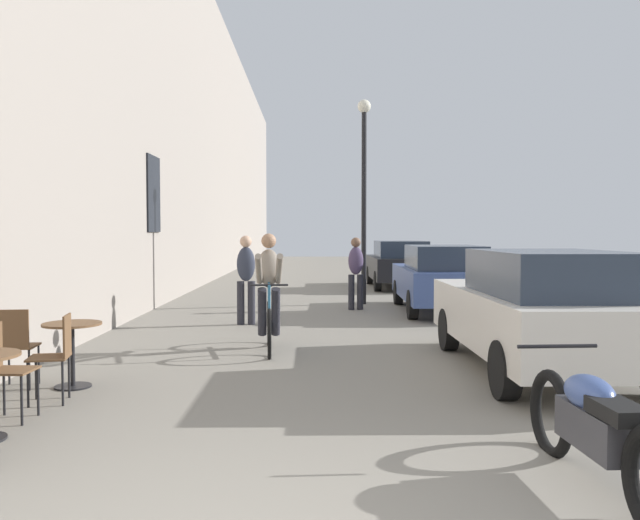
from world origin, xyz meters
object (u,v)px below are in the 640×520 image
Objects in this scene: cafe_chair_near_toward_wall at (4,364)px; parked_car_second at (441,277)px; pedestrian_near at (246,275)px; parked_motorcycle at (597,429)px; cafe_chair_mid_toward_wall at (57,352)px; pedestrian_mid at (356,269)px; cafe_table_mid at (72,341)px; parked_car_third at (399,263)px; cyclist_on_bicycle at (269,295)px; parked_car_nearest at (540,309)px; street_lamp at (364,175)px; cafe_chair_mid_toward_street at (16,342)px.

parked_car_second is at bearing 55.15° from cafe_chair_near_toward_wall.
pedestrian_near reaches higher than parked_motorcycle.
cafe_chair_mid_toward_wall is 8.67m from pedestrian_mid.
cafe_chair_mid_toward_wall reaches higher than cafe_table_mid.
parked_car_second reaches higher than cafe_chair_near_toward_wall.
cafe_table_mid is 0.45× the size of pedestrian_mid.
parked_car_third is 1.93× the size of parked_motorcycle.
cafe_chair_near_toward_wall is 1.24× the size of cafe_table_mid.
cafe_chair_mid_toward_wall is at bearing -123.59° from cyclist_on_bicycle.
pedestrian_near is 5.84m from parked_car_nearest.
parked_motorcycle is (-0.89, -9.73, -0.35)m from parked_car_second.
cyclist_on_bicycle is 5.83m from parked_motorcycle.
parked_car_third is (3.35, 10.70, -0.05)m from cyclist_on_bicycle.
pedestrian_near is (1.59, 6.19, 0.42)m from cafe_chair_near_toward_wall.
parked_car_second reaches higher than parked_motorcycle.
parked_car_second is (5.39, 7.45, 0.24)m from cafe_chair_mid_toward_wall.
pedestrian_near is (-0.60, 2.61, 0.13)m from cyclist_on_bicycle.
parked_car_nearest is at bearing -78.73° from street_lamp.
cafe_chair_near_toward_wall is at bearing -160.79° from parked_car_nearest.
pedestrian_mid is at bearing -106.80° from parked_car_third.
parked_motorcycle is at bearing -103.76° from parked_car_nearest.
cafe_table_mid is at bearing -114.97° from street_lamp.
parked_motorcycle is (4.73, -1.65, -0.11)m from cafe_chair_near_toward_wall.
parked_car_second is (1.55, -1.60, -2.36)m from street_lamp.
cafe_chair_mid_toward_wall is at bearing 153.07° from parked_motorcycle.
parked_car_nearest is 6.12m from parked_car_second.
cyclist_on_bicycle is (2.03, 2.31, 0.29)m from cafe_table_mid.
cafe_table_mid is 8.13m from pedestrian_mid.
parked_car_second is (4.04, 1.89, -0.19)m from pedestrian_near.
pedestrian_near is at bearing 102.96° from cyclist_on_bicycle.
parked_car_third is at bearing 72.32° from street_lamp.
pedestrian_mid is (3.57, 7.89, 0.39)m from cafe_chair_mid_toward_wall.
cafe_table_mid is at bearing -172.82° from parked_car_nearest.
cafe_chair_near_toward_wall is 1.00× the size of cafe_chair_mid_toward_street.
pedestrian_near is at bearing -116.03° from parked_car_third.
pedestrian_mid is at bearing 46.54° from pedestrian_near.
pedestrian_mid is 0.39× the size of parked_car_second.
cafe_chair_mid_toward_wall reaches higher than parked_motorcycle.
pedestrian_near reaches higher than parked_car_nearest.
pedestrian_mid reaches higher than parked_car_nearest.
cyclist_on_bicycle reaches higher than pedestrian_near.
parked_car_second reaches higher than cafe_chair_mid_toward_street.
pedestrian_mid is at bearing 166.24° from parked_car_second.
cafe_table_mid is 0.81× the size of cafe_chair_mid_toward_street.
street_lamp is at bearing 66.99° from cafe_chair_mid_toward_wall.
cafe_chair_near_toward_wall is at bearing -97.10° from cafe_table_mid.
street_lamp is at bearing 101.27° from parked_car_nearest.
street_lamp is at bearing -107.68° from parked_car_third.
cafe_table_mid is at bearing -128.75° from parked_car_second.
street_lamp is at bearing 93.31° from parked_motorcycle.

